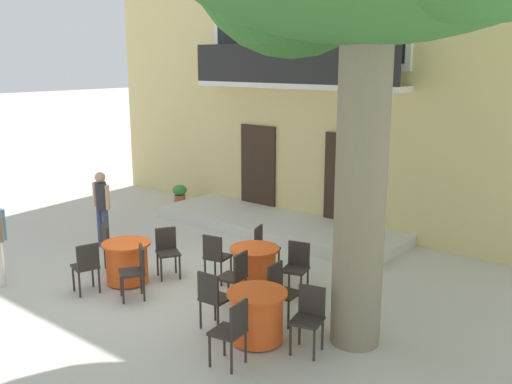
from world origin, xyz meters
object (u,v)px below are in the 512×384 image
(cafe_chair_front_1, at_px, (111,244))
(ground_planter_left, at_px, (180,194))
(cafe_table_near_tree, at_px, (257,316))
(cafe_table_middle, at_px, (255,268))
(cafe_chair_middle_1, at_px, (235,275))
(cafe_chair_near_tree_2, at_px, (213,296))
(cafe_chair_front_0, at_px, (167,249))
(cafe_chair_middle_2, at_px, (297,265))
(cafe_chair_near_tree_0, at_px, (309,315))
(cafe_chair_front_3, at_px, (136,269))
(cafe_chair_front_2, at_px, (87,264))
(cafe_chair_middle_3, at_px, (264,247))
(pedestrian_near_entrance, at_px, (102,205))
(cafe_chair_near_tree_3, at_px, (232,329))
(cafe_chair_middle_0, at_px, (216,255))
(cafe_chair_near_tree_1, at_px, (281,289))
(cafe_table_front, at_px, (127,262))

(cafe_chair_front_1, xyz_separation_m, ground_planter_left, (-2.68, 4.25, -0.20))
(cafe_table_near_tree, distance_m, cafe_chair_front_1, 3.95)
(cafe_table_middle, distance_m, cafe_chair_middle_1, 0.77)
(cafe_chair_near_tree_2, distance_m, cafe_chair_front_0, 2.38)
(cafe_table_near_tree, relative_size, cafe_chair_middle_2, 0.95)
(cafe_chair_near_tree_0, distance_m, cafe_chair_front_3, 3.26)
(cafe_chair_front_2, bearing_deg, cafe_chair_middle_3, 56.83)
(cafe_chair_middle_2, distance_m, cafe_chair_front_1, 3.62)
(cafe_table_near_tree, relative_size, pedestrian_near_entrance, 0.53)
(cafe_chair_middle_2, distance_m, cafe_chair_front_0, 2.48)
(cafe_chair_near_tree_0, height_order, cafe_chair_front_3, same)
(cafe_chair_near_tree_3, height_order, cafe_chair_front_1, same)
(cafe_table_near_tree, relative_size, cafe_chair_front_2, 0.95)
(cafe_chair_middle_0, bearing_deg, ground_planter_left, 143.38)
(cafe_chair_near_tree_1, distance_m, cafe_table_middle, 1.34)
(cafe_table_middle, bearing_deg, cafe_table_near_tree, -49.25)
(pedestrian_near_entrance, bearing_deg, cafe_chair_near_tree_3, -19.40)
(cafe_table_near_tree, height_order, cafe_chair_middle_0, cafe_chair_middle_0)
(cafe_chair_front_0, xyz_separation_m, pedestrian_near_entrance, (-2.35, 0.28, 0.39))
(cafe_chair_middle_1, distance_m, cafe_chair_middle_2, 1.12)
(cafe_chair_front_1, bearing_deg, cafe_chair_near_tree_3, -15.69)
(cafe_chair_near_tree_3, distance_m, pedestrian_near_entrance, 5.77)
(cafe_chair_near_tree_0, height_order, ground_planter_left, cafe_chair_near_tree_0)
(cafe_chair_near_tree_0, relative_size, cafe_chair_near_tree_2, 1.00)
(cafe_chair_front_0, relative_size, cafe_chair_front_2, 1.00)
(cafe_chair_near_tree_1, xyz_separation_m, cafe_chair_middle_2, (-0.42, 1.00, 0.00))
(cafe_chair_near_tree_0, relative_size, cafe_chair_front_3, 1.00)
(cafe_chair_middle_2, height_order, cafe_chair_front_3, same)
(cafe_chair_front_2, bearing_deg, ground_planter_left, 122.16)
(cafe_chair_middle_0, relative_size, pedestrian_near_entrance, 0.56)
(cafe_chair_front_1, xyz_separation_m, cafe_chair_front_3, (1.40, -0.54, 0.00))
(cafe_chair_middle_3, xyz_separation_m, cafe_chair_front_1, (-2.33, -1.71, 0.00))
(cafe_chair_near_tree_0, relative_size, cafe_chair_near_tree_1, 1.00)
(cafe_chair_middle_2, relative_size, cafe_chair_front_2, 1.00)
(cafe_chair_middle_3, relative_size, cafe_chair_front_2, 1.00)
(cafe_chair_near_tree_0, bearing_deg, cafe_chair_near_tree_2, -165.33)
(ground_planter_left, bearing_deg, cafe_chair_middle_1, -35.40)
(cafe_chair_near_tree_0, bearing_deg, cafe_table_middle, 148.52)
(cafe_chair_middle_0, distance_m, cafe_chair_middle_3, 0.98)
(cafe_chair_middle_0, relative_size, cafe_table_front, 1.05)
(cafe_chair_front_1, bearing_deg, cafe_chair_middle_2, 21.29)
(cafe_chair_middle_0, relative_size, cafe_chair_front_1, 1.00)
(cafe_chair_near_tree_1, relative_size, cafe_table_front, 1.05)
(cafe_chair_near_tree_0, relative_size, cafe_chair_middle_0, 1.00)
(cafe_chair_near_tree_0, xyz_separation_m, cafe_chair_middle_3, (-2.31, 1.88, 0.00))
(cafe_chair_near_tree_0, xyz_separation_m, cafe_chair_middle_1, (-1.77, 0.48, 0.00))
(cafe_table_front, bearing_deg, cafe_chair_middle_2, 29.89)
(cafe_chair_near_tree_0, distance_m, cafe_table_front, 3.92)
(cafe_chair_near_tree_1, bearing_deg, cafe_chair_near_tree_0, -29.51)
(cafe_chair_near_tree_0, xyz_separation_m, cafe_chair_near_tree_2, (-1.45, -0.38, 0.00))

